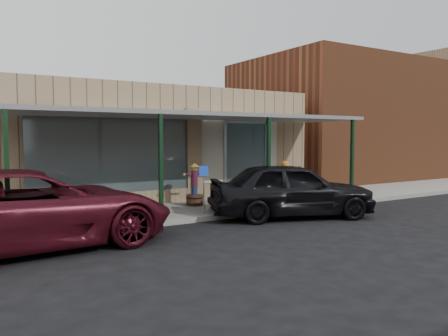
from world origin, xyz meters
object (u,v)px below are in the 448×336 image
barrel_scarecrow (195,191)px  parked_sedan (291,190)px  car_maroon (29,209)px  handicap_sign (204,183)px  barrel_pumpkin (268,196)px

barrel_scarecrow → parked_sedan: parked_sedan is taller
car_maroon → handicap_sign: bearing=-82.2°
barrel_pumpkin → barrel_scarecrow: bearing=161.2°
handicap_sign → parked_sedan: 2.61m
barrel_pumpkin → handicap_sign: size_ratio=0.50×
barrel_scarecrow → car_maroon: (-5.29, -2.54, 0.23)m
parked_sedan → barrel_pumpkin: bearing=4.0°
barrel_scarecrow → car_maroon: size_ratio=0.23×
parked_sedan → handicap_sign: bearing=83.4°
barrel_pumpkin → parked_sedan: (-0.50, -1.82, 0.43)m
handicap_sign → parked_sedan: bearing=-21.1°
barrel_scarecrow → barrel_pumpkin: size_ratio=2.01×
handicap_sign → car_maroon: bearing=-162.8°
barrel_scarecrow → barrel_pumpkin: barrel_scarecrow is taller
barrel_scarecrow → barrel_pumpkin: 2.50m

